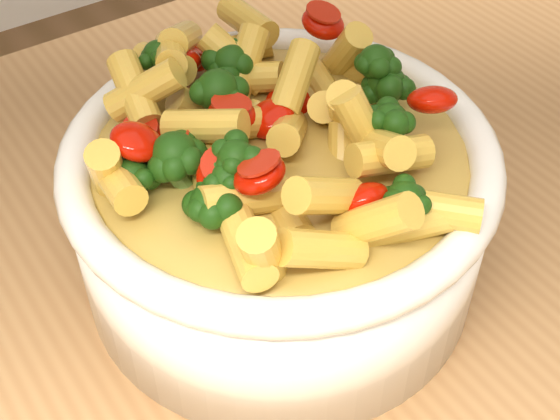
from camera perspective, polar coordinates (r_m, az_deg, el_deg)
table at (r=0.66m, az=8.45°, el=-7.87°), size 1.20×0.80×0.90m
serving_bowl at (r=0.51m, az=0.00°, el=0.12°), size 0.27×0.27×0.12m
pasta_salad at (r=0.46m, az=0.00°, el=6.60°), size 0.22×0.22×0.05m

